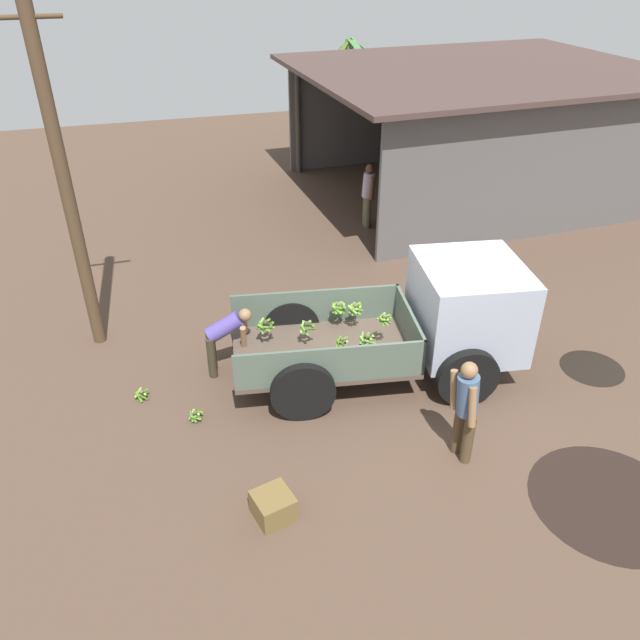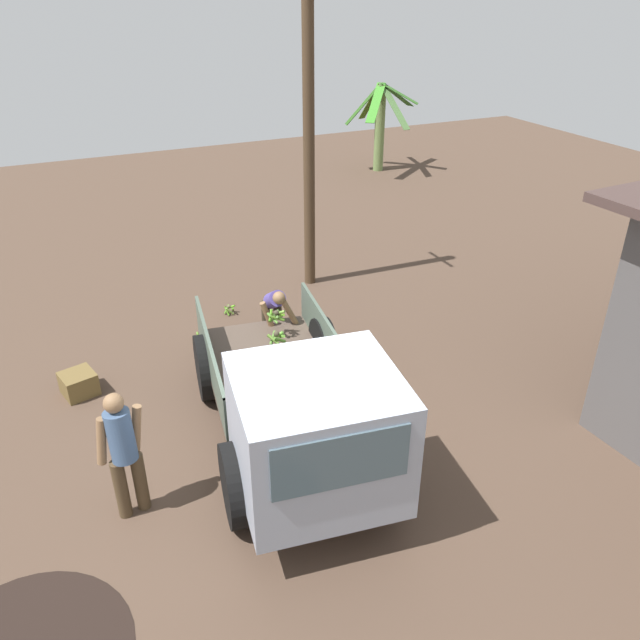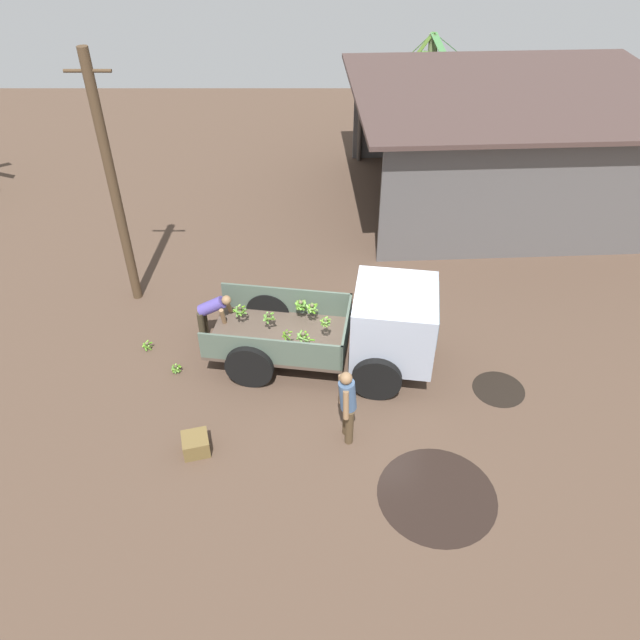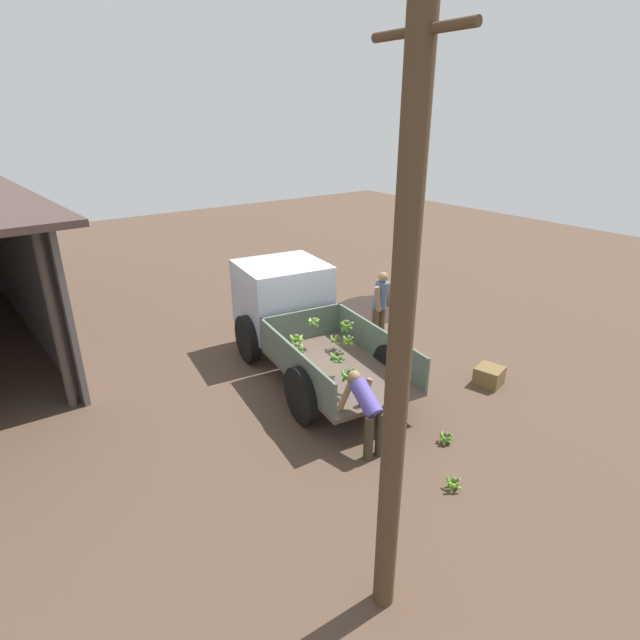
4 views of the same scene
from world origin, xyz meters
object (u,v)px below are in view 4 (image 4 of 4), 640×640
object	(u,v)px
person_foreground_visitor	(380,303)
utility_pole	(399,354)
cargo_truck	(292,311)
wooden_crate_0	(489,376)
banana_bunch_on_ground_1	(446,437)
person_worker_loading	(366,408)
banana_bunch_on_ground_0	(454,482)

from	to	relation	value
person_foreground_visitor	utility_pole	bearing A→B (deg)	-51.48
cargo_truck	wooden_crate_0	distance (m)	4.11
cargo_truck	person_foreground_visitor	xyz separation A→B (m)	(-0.51, -2.02, -0.13)
person_foreground_visitor	banana_bunch_on_ground_1	xyz separation A→B (m)	(-3.51, 1.79, -0.81)
person_foreground_visitor	person_worker_loading	size ratio (longest dim) A/B	1.38
person_worker_loading	banana_bunch_on_ground_1	bearing A→B (deg)	-113.29
cargo_truck	wooden_crate_0	world-z (taller)	cargo_truck
cargo_truck	banana_bunch_on_ground_0	xyz separation A→B (m)	(-4.78, 0.51, -0.93)
banana_bunch_on_ground_1	utility_pole	bearing A→B (deg)	118.00
person_worker_loading	wooden_crate_0	world-z (taller)	person_worker_loading
person_foreground_visitor	person_worker_loading	distance (m)	4.08
person_worker_loading	banana_bunch_on_ground_1	xyz separation A→B (m)	(-0.66, -1.12, -0.62)
cargo_truck	utility_pole	bearing A→B (deg)	163.80
banana_bunch_on_ground_1	wooden_crate_0	bearing A→B (deg)	-70.37
cargo_truck	person_worker_loading	bearing A→B (deg)	173.29
banana_bunch_on_ground_1	person_worker_loading	bearing A→B (deg)	59.38
utility_pole	banana_bunch_on_ground_0	xyz separation A→B (m)	(0.67, -1.96, -2.83)
cargo_truck	person_foreground_visitor	distance (m)	2.09
cargo_truck	person_worker_loading	size ratio (longest dim) A/B	4.06
utility_pole	person_foreground_visitor	distance (m)	6.98
cargo_truck	banana_bunch_on_ground_0	bearing A→B (deg)	-177.88
cargo_truck	banana_bunch_on_ground_1	distance (m)	4.13
person_worker_loading	banana_bunch_on_ground_1	world-z (taller)	person_worker_loading
person_foreground_visitor	cargo_truck	bearing A→B (deg)	-113.32
person_foreground_visitor	banana_bunch_on_ground_1	distance (m)	4.02
cargo_truck	utility_pole	distance (m)	6.28
utility_pole	wooden_crate_0	bearing A→B (deg)	-65.54
banana_bunch_on_ground_0	person_worker_loading	bearing A→B (deg)	15.11
utility_pole	banana_bunch_on_ground_1	distance (m)	4.17
person_worker_loading	cargo_truck	bearing A→B (deg)	-7.54
utility_pole	banana_bunch_on_ground_0	distance (m)	3.51
cargo_truck	person_foreground_visitor	bearing A→B (deg)	-95.93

